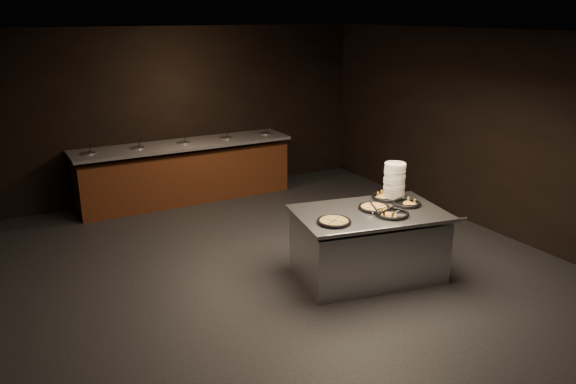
# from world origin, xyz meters

# --- Properties ---
(room) EXTENTS (7.02, 8.02, 2.92)m
(room) POSITION_xyz_m (0.00, 0.00, 1.45)
(room) COLOR black
(room) RESTS_ON ground
(salad_bar) EXTENTS (3.70, 0.83, 1.18)m
(salad_bar) POSITION_xyz_m (0.00, 3.56, 0.44)
(salad_bar) COLOR #4F2312
(salad_bar) RESTS_ON ground
(serving_counter) EXTENTS (1.94, 1.45, 0.84)m
(serving_counter) POSITION_xyz_m (0.95, -0.36, 0.40)
(serving_counter) COLOR silver
(serving_counter) RESTS_ON ground
(plate_stack) EXTENTS (0.27, 0.27, 0.45)m
(plate_stack) POSITION_xyz_m (1.54, -0.08, 1.07)
(plate_stack) COLOR white
(plate_stack) RESTS_ON serving_counter
(pan_veggie_whole) EXTENTS (0.39, 0.39, 0.04)m
(pan_veggie_whole) POSITION_xyz_m (0.37, -0.47, 0.86)
(pan_veggie_whole) COLOR black
(pan_veggie_whole) RESTS_ON serving_counter
(pan_cheese_whole) EXTENTS (0.38, 0.38, 0.04)m
(pan_cheese_whole) POSITION_xyz_m (1.05, -0.31, 0.86)
(pan_cheese_whole) COLOR black
(pan_cheese_whole) RESTS_ON serving_counter
(pan_cheese_slices_a) EXTENTS (0.40, 0.40, 0.04)m
(pan_cheese_slices_a) POSITION_xyz_m (1.45, -0.07, 0.86)
(pan_cheese_slices_a) COLOR black
(pan_cheese_slices_a) RESTS_ON serving_counter
(pan_cheese_slices_b) EXTENTS (0.40, 0.40, 0.04)m
(pan_cheese_slices_b) POSITION_xyz_m (1.11, -0.59, 0.86)
(pan_cheese_slices_b) COLOR black
(pan_cheese_slices_b) RESTS_ON serving_counter
(pan_veggie_slices) EXTENTS (0.35, 0.35, 0.04)m
(pan_veggie_slices) POSITION_xyz_m (1.50, -0.39, 0.86)
(pan_veggie_slices) COLOR black
(pan_veggie_slices) RESTS_ON serving_counter
(server_left) EXTENTS (0.09, 0.30, 0.14)m
(server_left) POSITION_xyz_m (0.92, -0.45, 0.91)
(server_left) COLOR silver
(server_left) RESTS_ON serving_counter
(server_right) EXTENTS (0.30, 0.19, 0.16)m
(server_right) POSITION_xyz_m (1.06, -0.64, 0.92)
(server_right) COLOR silver
(server_right) RESTS_ON serving_counter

